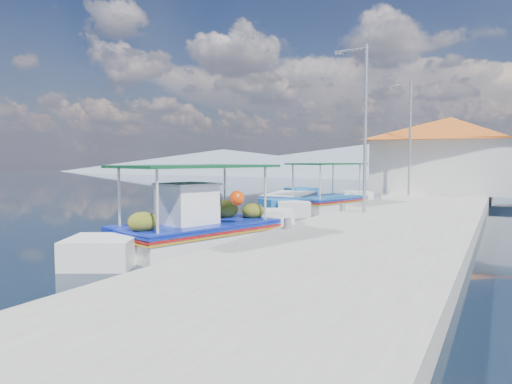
% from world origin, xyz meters
% --- Properties ---
extents(ground, '(160.00, 160.00, 0.00)m').
position_xyz_m(ground, '(0.00, 0.00, 0.00)').
color(ground, black).
rests_on(ground, ground).
extents(quay, '(5.00, 44.00, 0.50)m').
position_xyz_m(quay, '(5.90, 6.00, 0.25)').
color(quay, '#A9A69E').
rests_on(quay, ground).
extents(bollards, '(0.20, 17.20, 0.30)m').
position_xyz_m(bollards, '(3.80, 5.25, 0.65)').
color(bollards, '#A5A8AD').
rests_on(bollards, quay).
extents(main_caique, '(3.67, 7.35, 2.53)m').
position_xyz_m(main_caique, '(1.75, -4.38, 0.49)').
color(main_caique, silver).
rests_on(main_caique, ground).
extents(caique_green_canopy, '(3.29, 6.38, 2.50)m').
position_xyz_m(caique_green_canopy, '(1.83, 5.87, 0.37)').
color(caique_green_canopy, silver).
rests_on(caique_green_canopy, ground).
extents(caique_blue_hull, '(2.62, 6.47, 1.17)m').
position_xyz_m(caique_blue_hull, '(-0.16, 6.30, 0.32)').
color(caique_blue_hull, '#1A5A9F').
rests_on(caique_blue_hull, ground).
extents(harbor_building, '(10.49, 10.49, 4.40)m').
position_xyz_m(harbor_building, '(6.20, 15.00, 2.78)').
color(harbor_building, white).
rests_on(harbor_building, quay).
extents(lamp_post_near, '(1.21, 0.14, 6.00)m').
position_xyz_m(lamp_post_near, '(4.51, 2.00, 3.85)').
color(lamp_post_near, '#A5A8AD').
rests_on(lamp_post_near, quay).
extents(lamp_post_far, '(1.21, 0.14, 6.00)m').
position_xyz_m(lamp_post_far, '(4.51, 11.00, 3.85)').
color(lamp_post_far, '#A5A8AD').
rests_on(lamp_post_far, quay).
extents(mountain_ridge, '(171.40, 96.00, 5.50)m').
position_xyz_m(mountain_ridge, '(6.54, 56.00, 2.04)').
color(mountain_ridge, gray).
rests_on(mountain_ridge, ground).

